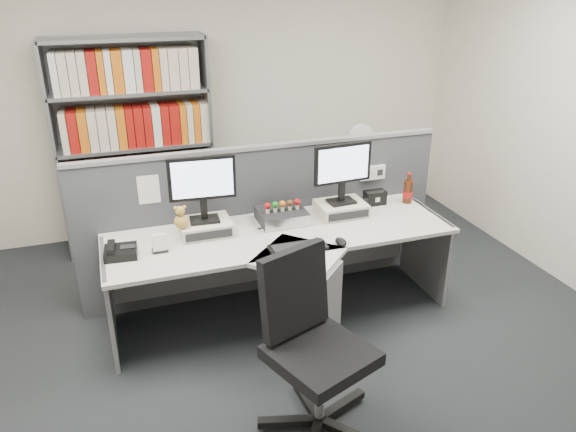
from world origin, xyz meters
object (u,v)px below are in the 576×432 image
object	(u,v)px
monitor_right	(343,168)
desk_phone	(120,252)
desk_calendar	(159,245)
monitor_left	(202,183)
desk_fan	(360,141)
office_chair	(311,341)
filing_cabinet	(357,201)
keyboard	(298,247)
desk	(290,277)
shelving_unit	(136,150)
desktop_pc	(282,216)
speaker	(375,198)
mouse	(341,242)
cola_bottle	(408,192)

from	to	relation	value
monitor_right	desk_phone	xyz separation A→B (m)	(-1.72, -0.18, -0.35)
monitor_right	desk_calendar	world-z (taller)	monitor_right
monitor_left	desk_fan	size ratio (longest dim) A/B	1.08
desk_phone	office_chair	world-z (taller)	office_chair
monitor_right	filing_cabinet	world-z (taller)	monitor_right
desk_phone	office_chair	bearing A→B (deg)	-49.45
keyboard	desk_calendar	bearing A→B (deg)	163.62
desk	shelving_unit	distance (m)	2.12
desktop_pc	desk_fan	distance (m)	1.53
shelving_unit	office_chair	bearing A→B (deg)	-75.72
desktop_pc	filing_cabinet	world-z (taller)	desktop_pc
keyboard	desk_fan	bearing A→B (deg)	51.62
speaker	office_chair	world-z (taller)	office_chair
desk_phone	mouse	bearing A→B (deg)	-12.22
mouse	desk_calendar	bearing A→B (deg)	166.09
desk_phone	shelving_unit	distance (m)	1.68
desktop_pc	mouse	world-z (taller)	desktop_pc
shelving_unit	desk_fan	distance (m)	2.15
keyboard	filing_cabinet	size ratio (longest dim) A/B	0.59
cola_bottle	office_chair	size ratio (longest dim) A/B	0.25
monitor_left	speaker	distance (m)	1.49
monitor_left	desk_fan	bearing A→B (deg)	30.28
desk	desk_phone	world-z (taller)	desk_phone
filing_cabinet	desk_phone	bearing A→B (deg)	-153.24
desk_calendar	desk_fan	world-z (taller)	desk_fan
desktop_pc	keyboard	distance (m)	0.48
speaker	office_chair	xyz separation A→B (m)	(-1.11, -1.41, -0.20)
speaker	cola_bottle	bearing A→B (deg)	-11.78
speaker	desk_phone	bearing A→B (deg)	-172.42
monitor_left	desk_fan	distance (m)	2.02
desk	cola_bottle	size ratio (longest dim) A/B	9.83
desk_calendar	desk_fan	distance (m)	2.43
desk_phone	cola_bottle	distance (m)	2.36
desk_calendar	speaker	distance (m)	1.83
keyboard	speaker	xyz separation A→B (m)	(0.89, 0.57, 0.05)
filing_cabinet	office_chair	xyz separation A→B (m)	(-1.39, -2.32, 0.23)
desk	monitor_right	world-z (taller)	monitor_right
desk	desk_calendar	size ratio (longest dim) A/B	19.91
desktop_pc	cola_bottle	distance (m)	1.12
keyboard	filing_cabinet	world-z (taller)	keyboard
desktop_pc	shelving_unit	bearing A→B (deg)	123.71
desk	desktop_pc	size ratio (longest dim) A/B	7.17
shelving_unit	desk_fan	size ratio (longest dim) A/B	4.37
filing_cabinet	speaker	bearing A→B (deg)	-107.41
cola_bottle	speaker	bearing A→B (deg)	168.22
desktop_pc	keyboard	xyz separation A→B (m)	(-0.04, -0.48, -0.03)
cola_bottle	desk_fan	xyz separation A→B (m)	(0.01, 0.97, 0.17)
cola_bottle	desk_fan	distance (m)	0.99
desktop_pc	speaker	world-z (taller)	speaker
monitor_right	desktop_pc	bearing A→B (deg)	178.15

